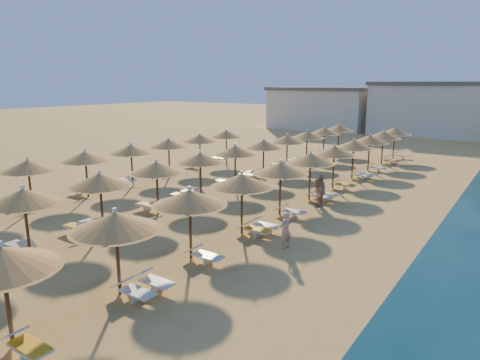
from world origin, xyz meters
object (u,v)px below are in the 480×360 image
Objects in this scene: parasol_row_east at (296,164)px; parasol_row_west at (219,155)px; beachgoer_a at (285,230)px; beachgoer_c at (321,190)px; beachgoer_b at (317,193)px.

parasol_row_east is 1.00× the size of parasol_row_west.
beachgoer_a is 0.87× the size of beachgoer_c.
parasol_row_east is at bearing 0.00° from parasol_row_west.
parasol_row_east is at bearing -96.63° from beachgoer_c.
beachgoer_c reaches higher than beachgoer_b.
parasol_row_east is at bearing -75.94° from beachgoer_b.
beachgoer_b is at bearing 6.63° from parasol_row_west.
parasol_row_east is 6.86m from beachgoer_a.
parasol_row_east is 23.44× the size of beachgoer_c.
parasol_row_west is 6.94m from beachgoer_b.
parasol_row_west is at bearing -128.30° from beachgoer_c.
beachgoer_c is (0.15, 0.19, 0.12)m from beachgoer_b.
parasol_row_east is 2.22m from beachgoer_c.
parasol_row_west is at bearing -114.93° from beachgoer_a.
beachgoer_a is 7.20m from beachgoer_c.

